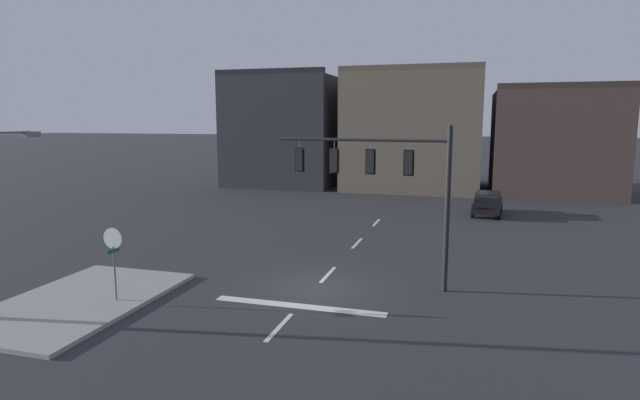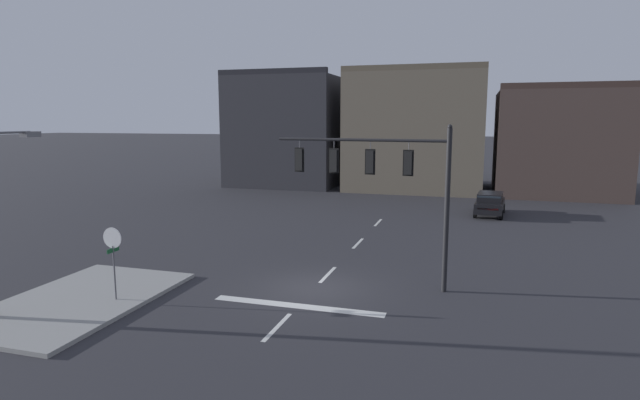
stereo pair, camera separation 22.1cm
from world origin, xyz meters
TOP-DOWN VIEW (x-y plane):
  - ground_plane at (0.00, 0.00)m, footprint 400.00×400.00m
  - sidewalk_near_corner at (-7.85, -4.00)m, footprint 5.00×8.00m
  - stop_bar_paint at (0.00, -2.00)m, footprint 6.40×0.50m
  - lane_centreline at (0.00, 2.00)m, footprint 0.16×26.40m
  - signal_mast_near_side at (2.48, 1.36)m, footprint 7.10×0.77m
  - stop_sign at (-6.47, -3.63)m, footprint 0.76×0.64m
  - car_lot_nearside at (7.02, 18.86)m, footprint 2.22×4.57m
  - building_row at (0.49, 32.03)m, footprint 36.14×11.09m

SIDE VIEW (x-z plane):
  - ground_plane at x=0.00m, z-range 0.00..0.00m
  - lane_centreline at x=0.00m, z-range 0.00..0.01m
  - stop_bar_paint at x=0.00m, z-range 0.00..0.01m
  - sidewalk_near_corner at x=-7.85m, z-range 0.00..0.15m
  - car_lot_nearside at x=7.02m, z-range 0.05..1.66m
  - stop_sign at x=-6.47m, z-range 0.73..3.56m
  - signal_mast_near_side at x=2.48m, z-range 1.28..7.76m
  - building_row at x=0.49m, z-range -0.50..10.87m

